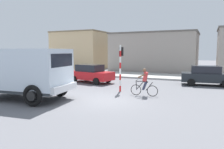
{
  "coord_description": "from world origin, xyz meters",
  "views": [
    {
      "loc": [
        5.34,
        -10.75,
        2.77
      ],
      "look_at": [
        -0.64,
        2.5,
        1.2
      ],
      "focal_mm": 34.63,
      "sensor_mm": 36.0,
      "label": 1
    }
  ],
  "objects": [
    {
      "name": "traffic_light_pole",
      "position": [
        -0.2,
        2.98,
        2.07
      ],
      "size": [
        0.24,
        0.43,
        3.2
      ],
      "color": "red",
      "rests_on": "ground"
    },
    {
      "name": "sidewalk_far",
      "position": [
        0.0,
        12.55,
        0.08
      ],
      "size": [
        80.0,
        5.0,
        0.16
      ],
      "primitive_type": "cube",
      "color": "#ADADA8",
      "rests_on": "ground"
    },
    {
      "name": "ground_plane",
      "position": [
        0.0,
        0.0,
        0.0
      ],
      "size": [
        120.0,
        120.0,
        0.0
      ],
      "primitive_type": "plane",
      "color": "slate"
    },
    {
      "name": "building_mid_block",
      "position": [
        -1.62,
        19.13,
        2.62
      ],
      "size": [
        11.23,
        7.45,
        5.23
      ],
      "color": "#9E9389",
      "rests_on": "ground"
    },
    {
      "name": "cyclist",
      "position": [
        1.72,
        2.17,
        0.86
      ],
      "size": [
        1.73,
        0.5,
        1.72
      ],
      "color": "black",
      "rests_on": "ground"
    },
    {
      "name": "car_white_mid",
      "position": [
        -4.18,
        5.77,
        0.82
      ],
      "size": [
        4.23,
        2.38,
        1.6
      ],
      "color": "red",
      "rests_on": "ground"
    },
    {
      "name": "building_corner_left",
      "position": [
        -13.74,
        19.68,
        2.92
      ],
      "size": [
        8.07,
        7.13,
        5.84
      ],
      "color": "#D1B284",
      "rests_on": "ground"
    },
    {
      "name": "car_red_near",
      "position": [
        5.2,
        8.3,
        0.82
      ],
      "size": [
        4.17,
        2.22,
        1.6
      ],
      "color": "#1E2328",
      "rests_on": "ground"
    },
    {
      "name": "truck_foreground",
      "position": [
        -4.37,
        -1.61,
        1.67
      ],
      "size": [
        5.66,
        3.26,
        2.9
      ],
      "color": "silver",
      "rests_on": "ground"
    }
  ]
}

